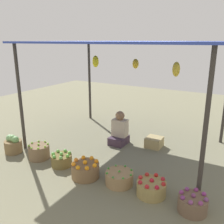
# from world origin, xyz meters

# --- Properties ---
(ground_plane) EXTENTS (14.00, 14.00, 0.00)m
(ground_plane) POSITION_xyz_m (0.00, 0.00, 0.00)
(ground_plane) COLOR #757358
(market_stall_structure) EXTENTS (4.07, 2.85, 2.31)m
(market_stall_structure) POSITION_xyz_m (-0.00, 0.01, 2.18)
(market_stall_structure) COLOR #38332D
(market_stall_structure) RESTS_ON ground
(vendor_person) EXTENTS (0.36, 0.44, 0.78)m
(vendor_person) POSITION_xyz_m (-0.17, 0.01, 0.30)
(vendor_person) COLOR #402E3F
(vendor_person) RESTS_ON ground
(basket_cabbages) EXTENTS (0.36, 0.36, 0.40)m
(basket_cabbages) POSITION_xyz_m (-1.90, -1.57, 0.17)
(basket_cabbages) COLOR brown
(basket_cabbages) RESTS_ON ground
(basket_limes) EXTENTS (0.42, 0.42, 0.32)m
(basket_limes) POSITION_xyz_m (-1.22, -1.49, 0.14)
(basket_limes) COLOR brown
(basket_limes) RESTS_ON ground
(basket_green_apples) EXTENTS (0.40, 0.40, 0.28)m
(basket_green_apples) POSITION_xyz_m (-0.62, -1.48, 0.12)
(basket_green_apples) COLOR brown
(basket_green_apples) RESTS_ON ground
(basket_oranges) EXTENTS (0.49, 0.49, 0.32)m
(basket_oranges) POSITION_xyz_m (0.02, -1.59, 0.14)
(basket_oranges) COLOR brown
(basket_oranges) RESTS_ON ground
(basket_green_chilies) EXTENTS (0.47, 0.47, 0.25)m
(basket_green_chilies) POSITION_xyz_m (0.65, -1.48, 0.11)
(basket_green_chilies) COLOR #987950
(basket_green_chilies) RESTS_ON ground
(basket_red_apples) EXTENTS (0.46, 0.46, 0.29)m
(basket_red_apples) POSITION_xyz_m (1.22, -1.50, 0.12)
(basket_red_apples) COLOR #9A864D
(basket_red_apples) RESTS_ON ground
(basket_purple_onions) EXTENTS (0.41, 0.41, 0.29)m
(basket_purple_onions) POSITION_xyz_m (1.87, -1.57, 0.12)
(basket_purple_onions) COLOR brown
(basket_purple_onions) RESTS_ON ground
(wooden_crate_near_vendor) EXTENTS (0.35, 0.36, 0.22)m
(wooden_crate_near_vendor) POSITION_xyz_m (0.61, 0.23, 0.11)
(wooden_crate_near_vendor) COLOR tan
(wooden_crate_near_vendor) RESTS_ON ground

